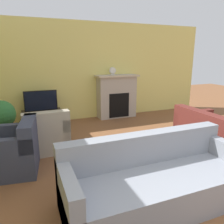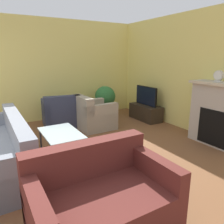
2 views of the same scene
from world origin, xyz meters
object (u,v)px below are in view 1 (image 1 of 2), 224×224
tv (41,101)px  couch_sectional (156,181)px  potted_plant (1,116)px  couch_loveseat (215,138)px  armchair_by_window (11,153)px  coffee_table (126,143)px  mantel_clock (112,71)px  armchair_accent (46,135)px

tv → couch_sectional: bearing=-74.4°
tv → potted_plant: (-0.86, -0.81, -0.10)m
couch_loveseat → armchair_by_window: bearing=78.7°
coffee_table → mantel_clock: bearing=72.3°
tv → armchair_by_window: 2.33m
coffee_table → mantel_clock: mantel_clock is taller
tv → couch_sectional: (1.04, -3.73, -0.38)m
coffee_table → tv: bearing=111.8°
couch_sectional → armchair_by_window: bearing=137.8°
couch_sectional → potted_plant: (-1.90, 2.92, 0.28)m
armchair_by_window → coffee_table: 1.83m
armchair_accent → potted_plant: 1.15m
armchair_by_window → mantel_clock: bearing=138.9°
mantel_clock → coffee_table: bearing=-107.7°
tv → mantel_clock: 2.13m
potted_plant → mantel_clock: mantel_clock is taller
armchair_by_window → potted_plant: size_ratio=1.10×
potted_plant → mantel_clock: (2.87, 0.92, 0.79)m
mantel_clock → armchair_accent: bearing=-140.8°
couch_sectional → potted_plant: bearing=123.1°
tv → couch_sectional: 3.89m
couch_loveseat → coffee_table: couch_loveseat is taller
mantel_clock → tv: bearing=-177.0°
coffee_table → armchair_accent: bearing=134.4°
couch_loveseat → mantel_clock: (-0.85, 3.01, 1.07)m
tv → armchair_accent: bearing=-91.9°
couch_sectional → armchair_accent: (-1.09, 2.15, 0.01)m
armchair_accent → potted_plant: bearing=-44.9°
coffee_table → potted_plant: potted_plant is taller
armchair_by_window → potted_plant: potted_plant is taller
coffee_table → potted_plant: bearing=135.3°
couch_sectional → coffee_table: size_ratio=2.42×
couch_loveseat → armchair_accent: bearing=65.6°
tv → couch_loveseat: (2.87, -2.90, -0.38)m
coffee_table → mantel_clock: 3.15m
coffee_table → couch_sectional: bearing=-93.5°
couch_sectional → couch_loveseat: (1.82, 0.83, 0.00)m
couch_sectional → couch_loveseat: size_ratio=1.61×
couch_sectional → tv: bearing=105.6°
armchair_accent → coffee_table: armchair_accent is taller
couch_sectional → couch_loveseat: 2.00m
armchair_accent → couch_loveseat: bearing=154.1°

